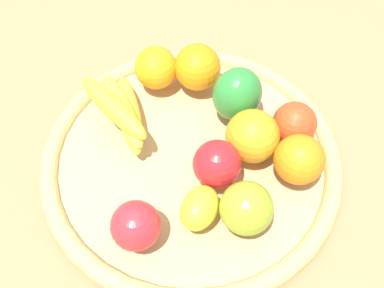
# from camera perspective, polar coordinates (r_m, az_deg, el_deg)

# --- Properties ---
(ground_plane) EXTENTS (2.40, 2.40, 0.00)m
(ground_plane) POSITION_cam_1_polar(r_m,az_deg,el_deg) (0.70, 0.00, -2.57)
(ground_plane) COLOR #94734C
(ground_plane) RESTS_ON ground
(basket) EXTENTS (0.46, 0.46, 0.03)m
(basket) POSITION_cam_1_polar(r_m,az_deg,el_deg) (0.68, 0.00, -1.84)
(basket) COLOR tan
(basket) RESTS_ON ground_plane
(bell_pepper) EXTENTS (0.10, 0.11, 0.09)m
(bell_pepper) POSITION_cam_1_polar(r_m,az_deg,el_deg) (0.68, 5.96, 6.43)
(bell_pepper) COLOR #2C8534
(bell_pepper) RESTS_ON basket
(orange_2) EXTENTS (0.09, 0.09, 0.08)m
(orange_2) POSITION_cam_1_polar(r_m,az_deg,el_deg) (0.64, 7.89, 1.30)
(orange_2) COLOR orange
(orange_2) RESTS_ON basket
(lemon_0) EXTENTS (0.08, 0.07, 0.05)m
(lemon_0) POSITION_cam_1_polar(r_m,az_deg,el_deg) (0.59, 1.07, -8.29)
(lemon_0) COLOR yellow
(lemon_0) RESTS_ON basket
(apple_0) EXTENTS (0.10, 0.10, 0.07)m
(apple_0) POSITION_cam_1_polar(r_m,az_deg,el_deg) (0.58, 7.15, -8.25)
(apple_0) COLOR #91AF28
(apple_0) RESTS_ON basket
(banana_bunch) EXTENTS (0.16, 0.13, 0.06)m
(banana_bunch) POSITION_cam_1_polar(r_m,az_deg,el_deg) (0.68, -9.02, 4.34)
(banana_bunch) COLOR yellow
(banana_bunch) RESTS_ON basket
(orange_3) EXTENTS (0.08, 0.08, 0.08)m
(orange_3) POSITION_cam_1_polar(r_m,az_deg,el_deg) (0.73, 0.80, 9.91)
(orange_3) COLOR orange
(orange_3) RESTS_ON basket
(orange_0) EXTENTS (0.07, 0.07, 0.07)m
(orange_0) POSITION_cam_1_polar(r_m,az_deg,el_deg) (0.64, 13.80, -1.96)
(orange_0) COLOR orange
(orange_0) RESTS_ON basket
(apple_1) EXTENTS (0.07, 0.07, 0.07)m
(apple_1) POSITION_cam_1_polar(r_m,az_deg,el_deg) (0.68, 13.22, 2.59)
(apple_1) COLOR #C6431C
(apple_1) RESTS_ON basket
(apple_3) EXTENTS (0.09, 0.09, 0.07)m
(apple_3) POSITION_cam_1_polar(r_m,az_deg,el_deg) (0.62, 3.36, -2.60)
(apple_3) COLOR red
(apple_3) RESTS_ON basket
(orange_1) EXTENTS (0.10, 0.10, 0.07)m
(orange_1) POSITION_cam_1_polar(r_m,az_deg,el_deg) (0.73, -4.62, 9.81)
(orange_1) COLOR orange
(orange_1) RESTS_ON basket
(apple_2) EXTENTS (0.08, 0.08, 0.07)m
(apple_2) POSITION_cam_1_polar(r_m,az_deg,el_deg) (0.58, -7.19, -10.45)
(apple_2) COLOR red
(apple_2) RESTS_ON basket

